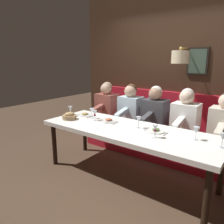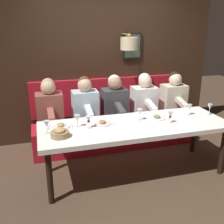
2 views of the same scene
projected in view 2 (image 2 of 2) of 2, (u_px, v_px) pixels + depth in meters
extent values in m
plane|color=#4C3828|center=(134.00, 172.00, 3.70)|extent=(12.00, 12.00, 0.00)
cube|color=white|center=(135.00, 126.00, 3.48)|extent=(0.90, 2.52, 0.06)
cylinder|color=black|center=(223.00, 151.00, 3.58)|extent=(0.07, 0.07, 0.68)
cylinder|color=black|center=(50.00, 178.00, 2.97)|extent=(0.07, 0.07, 0.68)
cylinder|color=black|center=(194.00, 132.00, 4.22)|extent=(0.07, 0.07, 0.68)
cylinder|color=black|center=(47.00, 150.00, 3.61)|extent=(0.07, 0.07, 0.68)
cube|color=red|center=(116.00, 134.00, 4.44)|extent=(0.52, 2.72, 0.45)
cube|color=#382316|center=(106.00, 57.00, 4.59)|extent=(0.10, 3.92, 2.90)
cube|color=red|center=(108.00, 96.00, 4.72)|extent=(0.10, 2.72, 0.64)
cube|color=black|center=(132.00, 46.00, 4.59)|extent=(0.04, 0.34, 0.45)
cube|color=#384C3D|center=(133.00, 46.00, 4.57)|extent=(0.01, 0.28, 0.39)
cylinder|color=#A37F38|center=(126.00, 34.00, 4.33)|extent=(0.35, 0.02, 0.02)
cylinder|color=beige|center=(129.00, 44.00, 4.21)|extent=(0.28, 0.28, 0.20)
sphere|color=#A37F38|center=(129.00, 35.00, 4.17)|extent=(0.06, 0.06, 0.06)
cube|color=beige|center=(173.00, 101.00, 4.55)|extent=(0.30, 0.40, 0.56)
sphere|color=beige|center=(175.00, 79.00, 4.41)|extent=(0.22, 0.22, 0.22)
sphere|color=black|center=(175.00, 77.00, 4.43)|extent=(0.20, 0.20, 0.20)
cube|color=beige|center=(182.00, 103.00, 4.28)|extent=(0.33, 0.09, 0.14)
cube|color=white|center=(144.00, 103.00, 4.41)|extent=(0.30, 0.40, 0.56)
sphere|color=beige|center=(145.00, 81.00, 4.27)|extent=(0.22, 0.22, 0.22)
sphere|color=silver|center=(144.00, 79.00, 4.29)|extent=(0.20, 0.20, 0.20)
cube|color=white|center=(151.00, 106.00, 4.13)|extent=(0.33, 0.09, 0.14)
cube|color=#3D3D42|center=(114.00, 106.00, 4.27)|extent=(0.30, 0.40, 0.56)
sphere|color=#A37A60|center=(115.00, 83.00, 4.13)|extent=(0.22, 0.22, 0.22)
sphere|color=silver|center=(114.00, 81.00, 4.15)|extent=(0.20, 0.20, 0.20)
cube|color=#3D3D42|center=(120.00, 109.00, 4.00)|extent=(0.33, 0.09, 0.14)
cube|color=silver|center=(85.00, 108.00, 4.15)|extent=(0.30, 0.40, 0.56)
sphere|color=#D1A889|center=(85.00, 85.00, 4.01)|extent=(0.22, 0.22, 0.22)
sphere|color=#4C331E|center=(84.00, 83.00, 4.02)|extent=(0.20, 0.20, 0.20)
cube|color=silver|center=(89.00, 111.00, 3.87)|extent=(0.33, 0.09, 0.14)
cube|color=#934C42|center=(50.00, 111.00, 4.00)|extent=(0.30, 0.40, 0.56)
sphere|color=#D1A889|center=(48.00, 87.00, 3.86)|extent=(0.22, 0.22, 0.22)
sphere|color=tan|center=(48.00, 85.00, 3.88)|extent=(0.20, 0.20, 0.20)
cube|color=#934C42|center=(51.00, 115.00, 3.73)|extent=(0.33, 0.09, 0.14)
cylinder|color=white|center=(61.00, 126.00, 3.36)|extent=(0.24, 0.24, 0.01)
ellipsoid|color=#AD8E4C|center=(61.00, 125.00, 3.36)|extent=(0.11, 0.09, 0.04)
cube|color=silver|center=(72.00, 126.00, 3.38)|extent=(0.17, 0.03, 0.01)
cube|color=silver|center=(49.00, 127.00, 3.35)|extent=(0.18, 0.03, 0.01)
cylinder|color=silver|center=(102.00, 123.00, 3.46)|extent=(0.24, 0.24, 0.01)
ellipsoid|color=#B76647|center=(102.00, 122.00, 3.45)|extent=(0.11, 0.09, 0.04)
cube|color=silver|center=(113.00, 123.00, 3.48)|extent=(0.17, 0.03, 0.01)
cube|color=silver|center=(91.00, 124.00, 3.44)|extent=(0.18, 0.03, 0.01)
cylinder|color=white|center=(157.00, 118.00, 3.66)|extent=(0.24, 0.24, 0.01)
ellipsoid|color=#668447|center=(157.00, 116.00, 3.65)|extent=(0.11, 0.09, 0.04)
cube|color=silver|center=(167.00, 118.00, 3.68)|extent=(0.17, 0.02, 0.01)
cube|color=silver|center=(147.00, 119.00, 3.64)|extent=(0.18, 0.04, 0.01)
cylinder|color=silver|center=(139.00, 120.00, 3.60)|extent=(0.06, 0.06, 0.00)
cylinder|color=silver|center=(139.00, 118.00, 3.58)|extent=(0.01, 0.01, 0.07)
cone|color=silver|center=(140.00, 112.00, 3.56)|extent=(0.07, 0.07, 0.08)
cylinder|color=silver|center=(47.00, 133.00, 3.17)|extent=(0.06, 0.06, 0.00)
cylinder|color=silver|center=(47.00, 130.00, 3.16)|extent=(0.01, 0.01, 0.07)
cone|color=silver|center=(47.00, 124.00, 3.13)|extent=(0.07, 0.07, 0.08)
cylinder|color=silver|center=(170.00, 123.00, 3.49)|extent=(0.06, 0.06, 0.00)
cylinder|color=silver|center=(170.00, 120.00, 3.48)|extent=(0.01, 0.01, 0.07)
cone|color=silver|center=(170.00, 115.00, 3.46)|extent=(0.07, 0.07, 0.08)
cylinder|color=maroon|center=(170.00, 117.00, 3.47)|extent=(0.03, 0.03, 0.03)
cylinder|color=silver|center=(209.00, 115.00, 3.82)|extent=(0.06, 0.06, 0.00)
cylinder|color=silver|center=(209.00, 112.00, 3.81)|extent=(0.01, 0.01, 0.07)
cone|color=silver|center=(210.00, 107.00, 3.78)|extent=(0.07, 0.07, 0.08)
cylinder|color=silver|center=(78.00, 127.00, 3.37)|extent=(0.06, 0.06, 0.00)
cylinder|color=silver|center=(77.00, 124.00, 3.36)|extent=(0.01, 0.01, 0.07)
cone|color=silver|center=(77.00, 118.00, 3.33)|extent=(0.07, 0.07, 0.08)
cylinder|color=silver|center=(189.00, 115.00, 3.80)|extent=(0.06, 0.06, 0.00)
cylinder|color=silver|center=(189.00, 112.00, 3.79)|extent=(0.01, 0.01, 0.07)
cone|color=silver|center=(189.00, 107.00, 3.76)|extent=(0.07, 0.07, 0.08)
cylinder|color=silver|center=(89.00, 128.00, 3.33)|extent=(0.06, 0.06, 0.00)
cylinder|color=silver|center=(89.00, 125.00, 3.32)|extent=(0.01, 0.01, 0.07)
cone|color=silver|center=(89.00, 119.00, 3.29)|extent=(0.07, 0.07, 0.08)
cylinder|color=maroon|center=(89.00, 121.00, 3.30)|extent=(0.03, 0.03, 0.03)
cylinder|color=#9E7F56|center=(60.00, 134.00, 3.06)|extent=(0.22, 0.22, 0.07)
ellipsoid|color=tan|center=(60.00, 130.00, 3.04)|extent=(0.15, 0.13, 0.06)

